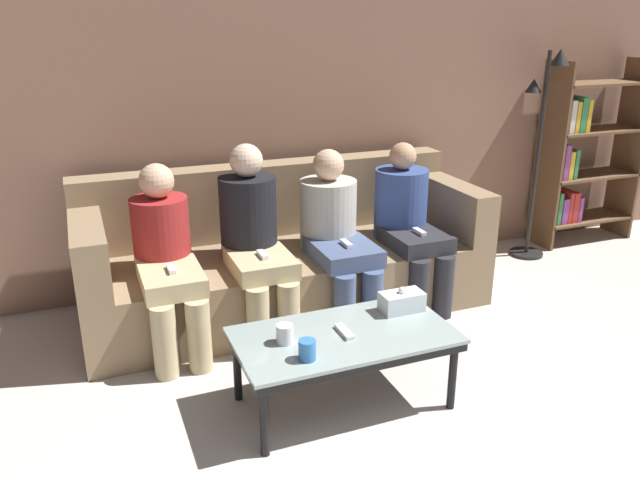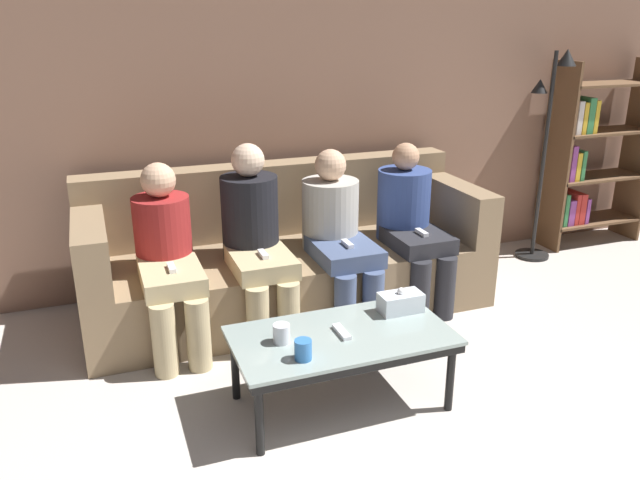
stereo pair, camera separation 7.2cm
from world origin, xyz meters
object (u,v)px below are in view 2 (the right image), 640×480
(tissue_box, at_px, (401,302))
(seated_person_mid_right, at_px, (337,230))
(seated_person_left_end, at_px, (167,253))
(couch, at_px, (286,258))
(seated_person_mid_left, at_px, (255,234))
(cup_near_left, at_px, (282,333))
(coffee_table, at_px, (341,341))
(bookshelf, at_px, (587,159))
(game_remote, at_px, (342,332))
(standing_lamp, at_px, (548,135))
(seated_person_right_end, at_px, (410,220))
(cup_near_right, at_px, (303,350))

(tissue_box, bearing_deg, seated_person_mid_right, 90.82)
(tissue_box, distance_m, seated_person_left_end, 1.34)
(couch, distance_m, seated_person_mid_left, 0.44)
(seated_person_left_end, bearing_deg, seated_person_mid_left, 3.05)
(cup_near_left, distance_m, tissue_box, 0.67)
(coffee_table, bearing_deg, bookshelf, 28.25)
(tissue_box, distance_m, bookshelf, 2.77)
(cup_near_left, relative_size, game_remote, 0.61)
(game_remote, xyz_separation_m, bookshelf, (2.77, 1.49, 0.32))
(bookshelf, bearing_deg, tissue_box, -150.23)
(coffee_table, distance_m, seated_person_mid_right, 1.05)
(coffee_table, height_order, game_remote, game_remote)
(tissue_box, distance_m, standing_lamp, 2.28)
(standing_lamp, xyz_separation_m, seated_person_right_end, (-1.34, -0.37, -0.41))
(couch, relative_size, bookshelf, 1.69)
(seated_person_mid_left, bearing_deg, tissue_box, -58.07)
(bookshelf, distance_m, seated_person_mid_right, 2.47)
(coffee_table, distance_m, tissue_box, 0.40)
(cup_near_right, xyz_separation_m, seated_person_left_end, (-0.43, 1.10, 0.12))
(couch, xyz_separation_m, coffee_table, (-0.10, -1.19, 0.03))
(cup_near_right, relative_size, seated_person_right_end, 0.09)
(cup_near_right, bearing_deg, tissue_box, 23.91)
(bookshelf, distance_m, seated_person_mid_left, 2.97)
(game_remote, relative_size, seated_person_right_end, 0.14)
(coffee_table, relative_size, game_remote, 6.97)
(tissue_box, height_order, seated_person_right_end, seated_person_right_end)
(bookshelf, bearing_deg, game_remote, -151.75)
(coffee_table, bearing_deg, couch, 85.18)
(seated_person_left_end, bearing_deg, tissue_box, -38.14)
(game_remote, relative_size, standing_lamp, 0.09)
(cup_near_left, xyz_separation_m, standing_lamp, (2.51, 1.32, 0.54))
(tissue_box, height_order, seated_person_left_end, seated_person_left_end)
(cup_near_right, distance_m, bookshelf, 3.44)
(seated_person_mid_left, bearing_deg, cup_near_right, -94.42)
(cup_near_right, distance_m, seated_person_mid_right, 1.28)
(standing_lamp, height_order, seated_person_mid_left, standing_lamp)
(coffee_table, relative_size, seated_person_mid_right, 1.00)
(tissue_box, xyz_separation_m, seated_person_left_end, (-1.05, 0.83, 0.12))
(bookshelf, height_order, seated_person_right_end, bookshelf)
(game_remote, height_order, standing_lamp, standing_lamp)
(seated_person_mid_left, bearing_deg, seated_person_mid_right, -1.04)
(cup_near_right, relative_size, seated_person_mid_right, 0.09)
(seated_person_left_end, height_order, seated_person_mid_left, seated_person_mid_left)
(coffee_table, relative_size, cup_near_right, 11.17)
(couch, distance_m, cup_near_right, 1.40)
(standing_lamp, bearing_deg, seated_person_mid_left, -171.13)
(seated_person_left_end, bearing_deg, game_remote, -54.23)
(seated_person_right_end, bearing_deg, cup_near_left, -140.88)
(seated_person_left_end, height_order, seated_person_right_end, seated_person_right_end)
(couch, xyz_separation_m, seated_person_mid_left, (-0.26, -0.22, 0.27))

